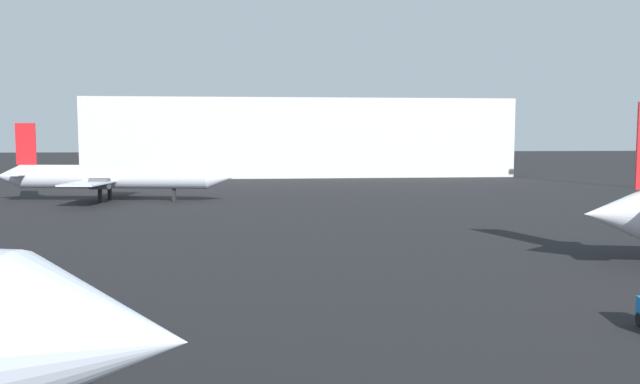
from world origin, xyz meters
The scene contains 2 objects.
airplane_far_left centered at (-20.24, 74.89, 3.15)m, with size 30.60×18.67×9.90m.
terminal_building centered at (7.09, 128.03, 7.74)m, with size 83.65×26.59×15.48m, color #B7B7B2.
Camera 1 is at (-2.19, -8.04, 8.53)m, focal length 36.04 mm.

